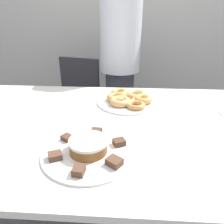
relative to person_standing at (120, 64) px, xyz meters
name	(u,v)px	position (x,y,z in m)	size (l,w,h in m)	color
wall_back	(121,7)	(-0.01, 0.73, 0.44)	(8.00, 0.05, 2.60)	beige
table	(112,135)	(-0.01, -0.92, -0.16)	(1.87, 1.10, 0.77)	silver
person_standing	(120,64)	(0.00, 0.00, 0.00)	(0.34, 0.34, 1.62)	#383842
office_chair_left	(75,109)	(-0.43, -0.01, -0.44)	(0.53, 0.53, 0.88)	black
plate_cake	(89,152)	(-0.09, -1.17, -0.08)	(0.38, 0.38, 0.01)	white
plate_donuts	(127,102)	(0.06, -0.64, -0.08)	(0.37, 0.37, 0.01)	white
frosted_cake	(88,146)	(-0.09, -1.17, -0.05)	(0.16, 0.16, 0.05)	brown
lamington_0	(114,162)	(0.02, -1.25, -0.06)	(0.07, 0.07, 0.03)	brown
lamington_1	(119,142)	(0.03, -1.12, -0.06)	(0.06, 0.06, 0.02)	#513828
lamington_2	(96,132)	(-0.08, -1.04, -0.07)	(0.05, 0.06, 0.02)	#513828
lamington_3	(67,138)	(-0.20, -1.09, -0.07)	(0.06, 0.06, 0.02)	#513828
lamington_4	(55,156)	(-0.21, -1.22, -0.06)	(0.06, 0.06, 0.02)	brown
lamington_5	(79,170)	(-0.10, -1.30, -0.06)	(0.04, 0.05, 0.03)	brown
donut_0	(127,99)	(0.06, -0.64, -0.06)	(0.12, 0.12, 0.03)	#D18E4C
donut_1	(117,98)	(0.00, -0.63, -0.06)	(0.12, 0.12, 0.04)	#D18E4C
donut_2	(120,101)	(0.02, -0.69, -0.06)	(0.13, 0.13, 0.04)	#E5AD66
donut_3	(136,105)	(0.11, -0.73, -0.06)	(0.11, 0.11, 0.03)	#D18E4C
donut_4	(143,99)	(0.16, -0.65, -0.06)	(0.11, 0.11, 0.04)	tan
donut_5	(137,94)	(0.12, -0.57, -0.06)	(0.13, 0.13, 0.03)	#E5AD66
donut_6	(120,93)	(0.01, -0.54, -0.06)	(0.11, 0.11, 0.04)	tan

